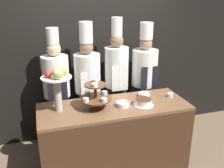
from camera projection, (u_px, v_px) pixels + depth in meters
wall_back at (95, 50)px, 3.84m from camera, size 10.00×0.06×2.80m
buffet_counter at (114, 137)px, 3.26m from camera, size 1.87×0.70×0.91m
tiered_stand at (95, 95)px, 2.98m from camera, size 0.39×0.39×0.35m
fruit_pedestal at (57, 82)px, 2.83m from camera, size 0.35×0.35×0.55m
cake_round at (143, 102)px, 3.10m from camera, size 0.26×0.26×0.08m
cup_white at (170, 95)px, 3.34m from camera, size 0.07×0.07×0.06m
serving_bowl_near at (123, 104)px, 3.07m from camera, size 0.16×0.16×0.16m
serving_bowl_far at (144, 95)px, 3.36m from camera, size 0.15×0.15×0.16m
chef_left at (57, 87)px, 3.48m from camera, size 0.36×0.36×1.81m
chef_center_left at (88, 83)px, 3.59m from camera, size 0.37×0.37×1.88m
chef_center_right at (117, 78)px, 3.70m from camera, size 0.34×0.34×1.92m
chef_right at (144, 78)px, 3.83m from camera, size 0.38×0.38×1.84m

